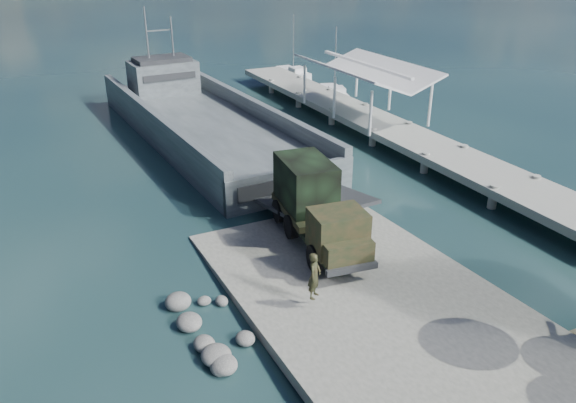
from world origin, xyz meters
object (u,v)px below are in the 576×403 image
object	(u,v)px
pier	(371,113)
landing_craft	(204,128)
military_truck	(315,205)
sailboat_far	(294,73)
soldier	(314,284)
sailboat_near	(335,93)

from	to	relation	value
pier	landing_craft	distance (m)	12.95
pier	military_truck	xyz separation A→B (m)	(-12.73, -14.36, 0.68)
pier	sailboat_far	world-z (taller)	sailboat_far
pier	soldier	distance (m)	24.66
landing_craft	sailboat_near	bearing A→B (deg)	20.29
military_truck	sailboat_near	world-z (taller)	sailboat_near
soldier	sailboat_near	distance (m)	35.59
military_truck	sailboat_far	distance (m)	39.17
pier	sailboat_near	distance (m)	11.58
military_truck	sailboat_far	world-z (taller)	sailboat_far
pier	soldier	xyz separation A→B (m)	(-15.42, -19.24, -0.13)
landing_craft	sailboat_far	bearing A→B (deg)	43.02
landing_craft	soldier	bearing A→B (deg)	-101.09
soldier	sailboat_near	size ratio (longest dim) A/B	0.29
sailboat_near	sailboat_far	world-z (taller)	sailboat_far
landing_craft	soldier	distance (m)	23.79
military_truck	landing_craft	bearing A→B (deg)	95.35
landing_craft	sailboat_near	world-z (taller)	landing_craft
pier	landing_craft	xyz separation A→B (m)	(-12.19, 4.32, -0.81)
landing_craft	sailboat_near	xyz separation A→B (m)	(15.43, 6.73, -0.43)
pier	soldier	size ratio (longest dim) A/B	22.58
military_truck	sailboat_near	bearing A→B (deg)	64.85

